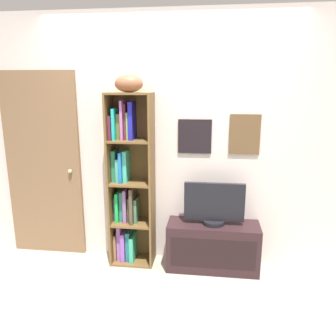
{
  "coord_description": "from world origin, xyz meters",
  "views": [
    {
      "loc": [
        0.42,
        -2.23,
        1.83
      ],
      "look_at": [
        0.02,
        0.85,
        1.07
      ],
      "focal_mm": 35.94,
      "sensor_mm": 36.0,
      "label": 1
    }
  ],
  "objects_px": {
    "football": "(129,84)",
    "door": "(44,166)",
    "tv_stand": "(213,246)",
    "television": "(214,205)",
    "bookshelf": "(128,185)"
  },
  "relations": [
    {
      "from": "television",
      "to": "door",
      "type": "bearing_deg",
      "value": 175.34
    },
    {
      "from": "bookshelf",
      "to": "door",
      "type": "height_order",
      "value": "door"
    },
    {
      "from": "television",
      "to": "football",
      "type": "bearing_deg",
      "value": 178.02
    },
    {
      "from": "bookshelf",
      "to": "television",
      "type": "relative_size",
      "value": 2.98
    },
    {
      "from": "bookshelf",
      "to": "tv_stand",
      "type": "distance_m",
      "value": 1.06
    },
    {
      "from": "door",
      "to": "television",
      "type": "bearing_deg",
      "value": -4.66
    },
    {
      "from": "football",
      "to": "door",
      "type": "height_order",
      "value": "door"
    },
    {
      "from": "tv_stand",
      "to": "door",
      "type": "xyz_separation_m",
      "value": [
        -1.83,
        0.15,
        0.75
      ]
    },
    {
      "from": "bookshelf",
      "to": "football",
      "type": "height_order",
      "value": "football"
    },
    {
      "from": "football",
      "to": "tv_stand",
      "type": "bearing_deg",
      "value": -2.07
    },
    {
      "from": "bookshelf",
      "to": "football",
      "type": "xyz_separation_m",
      "value": [
        0.04,
        -0.03,
        1.01
      ]
    },
    {
      "from": "television",
      "to": "door",
      "type": "relative_size",
      "value": 0.3
    },
    {
      "from": "bookshelf",
      "to": "tv_stand",
      "type": "relative_size",
      "value": 1.92
    },
    {
      "from": "bookshelf",
      "to": "football",
      "type": "bearing_deg",
      "value": -35.17
    },
    {
      "from": "television",
      "to": "tv_stand",
      "type": "bearing_deg",
      "value": -90.0
    }
  ]
}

